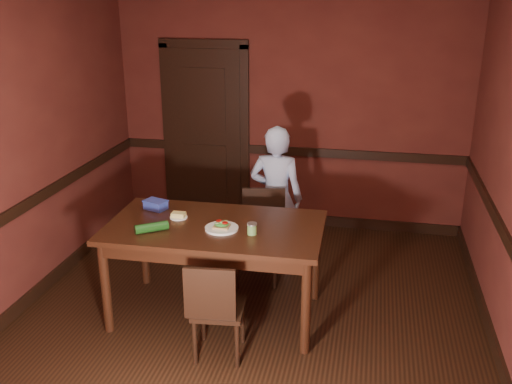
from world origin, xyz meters
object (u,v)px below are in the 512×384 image
at_px(sauce_jar, 252,229).
at_px(food_tub, 156,205).
at_px(chair_far, 256,238).
at_px(cheese_saucer, 179,216).
at_px(dining_table, 216,270).
at_px(person, 276,198).
at_px(chair_near, 219,307).
at_px(sandwich_plate, 222,227).

distance_m(sauce_jar, food_tub, 1.02).
distance_m(chair_far, cheese_saucer, 0.91).
bearing_deg(chair_far, dining_table, -117.74).
distance_m(person, sauce_jar, 1.17).
height_order(chair_near, person, person).
height_order(sauce_jar, food_tub, sauce_jar).
height_order(dining_table, person, person).
bearing_deg(food_tub, chair_far, 47.46).
height_order(person, sandwich_plate, person).
distance_m(chair_far, sandwich_plate, 0.87).
height_order(chair_near, food_tub, food_tub).
xyz_separation_m(chair_far, food_tub, (-0.82, -0.44, 0.44)).
distance_m(sauce_jar, cheese_saucer, 0.72).
relative_size(chair_far, sandwich_plate, 3.23).
bearing_deg(chair_far, food_tub, -162.24).
xyz_separation_m(cheese_saucer, food_tub, (-0.26, 0.15, 0.02)).
bearing_deg(person, chair_near, 86.83).
bearing_deg(person, chair_far, 73.22).
xyz_separation_m(chair_far, chair_near, (-0.04, -1.23, -0.03)).
relative_size(dining_table, cheese_saucer, 11.71).
height_order(chair_far, chair_near, chair_far).
bearing_deg(chair_far, sauce_jar, -91.26).
bearing_deg(dining_table, sauce_jar, -20.64).
relative_size(chair_far, cheese_saucer, 5.79).
xyz_separation_m(sauce_jar, food_tub, (-0.95, 0.36, -0.01)).
height_order(dining_table, sauce_jar, sauce_jar).
distance_m(chair_near, food_tub, 1.21).
height_order(dining_table, food_tub, food_tub).
distance_m(dining_table, cheese_saucer, 0.56).
bearing_deg(person, dining_table, 74.62).
height_order(person, food_tub, person).
bearing_deg(cheese_saucer, food_tub, 150.40).
xyz_separation_m(sandwich_plate, cheese_saucer, (-0.42, 0.16, -0.00)).
relative_size(person, sandwich_plate, 5.33).
relative_size(dining_table, sauce_jar, 18.87).
bearing_deg(chair_far, person, 60.11).
bearing_deg(chair_near, cheese_saucer, -56.63).
distance_m(person, food_tub, 1.25).
distance_m(chair_far, sauce_jar, 0.93).
bearing_deg(sauce_jar, cheese_saucer, 163.00).
bearing_deg(person, cheese_saucer, 56.86).
height_order(chair_far, food_tub, food_tub).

